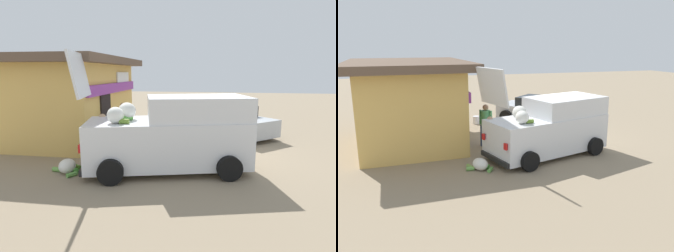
% 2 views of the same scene
% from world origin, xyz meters
% --- Properties ---
extents(ground_plane, '(60.00, 60.00, 0.00)m').
position_xyz_m(ground_plane, '(0.00, 0.00, 0.00)').
color(ground_plane, gray).
extents(storefront_bar, '(6.26, 4.64, 3.23)m').
position_xyz_m(storefront_bar, '(1.29, 5.77, 1.67)').
color(storefront_bar, '#E0B259').
rests_on(storefront_bar, ground_plane).
extents(delivery_van, '(2.98, 4.78, 3.16)m').
position_xyz_m(delivery_van, '(-1.76, 1.11, 1.01)').
color(delivery_van, silver).
rests_on(delivery_van, ground_plane).
extents(parked_sedan, '(4.17, 4.00, 1.29)m').
position_xyz_m(parked_sedan, '(3.05, -0.49, 0.62)').
color(parked_sedan, '#B2B7BC').
rests_on(parked_sedan, ground_plane).
extents(vendor_standing, '(0.48, 0.48, 1.65)m').
position_xyz_m(vendor_standing, '(-0.18, 3.07, 0.95)').
color(vendor_standing, navy).
rests_on(vendor_standing, ground_plane).
extents(customer_bending, '(0.62, 0.69, 1.47)m').
position_xyz_m(customer_bending, '(-1.42, 3.00, 0.87)').
color(customer_bending, '#4C4C51').
rests_on(customer_bending, ground_plane).
extents(unloaded_banana_pile, '(0.85, 0.83, 0.38)m').
position_xyz_m(unloaded_banana_pile, '(-2.51, 3.85, 0.16)').
color(unloaded_banana_pile, silver).
rests_on(unloaded_banana_pile, ground_plane).
extents(paint_bucket, '(0.32, 0.32, 0.39)m').
position_xyz_m(paint_bucket, '(3.66, 2.62, 0.19)').
color(paint_bucket, silver).
rests_on(paint_bucket, ground_plane).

